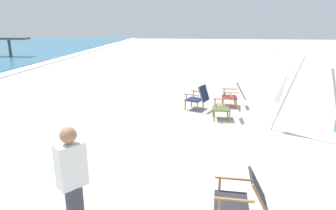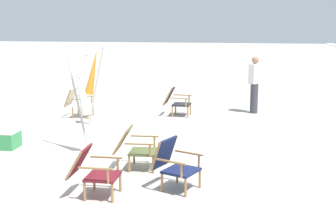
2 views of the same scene
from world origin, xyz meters
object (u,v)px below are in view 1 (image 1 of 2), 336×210
(beach_chair_mid_center, at_px, (199,97))
(beach_chair_back_left, at_px, (227,105))
(umbrella_furled_white, at_px, (284,82))
(beach_chair_front_left, at_px, (235,94))
(person_near_chairs, at_px, (73,187))
(beach_chair_back_right, at_px, (243,197))

(beach_chair_mid_center, height_order, beach_chair_back_left, beach_chair_mid_center)
(umbrella_furled_white, bearing_deg, beach_chair_front_left, 21.99)
(beach_chair_front_left, bearing_deg, umbrella_furled_white, -158.01)
(beach_chair_front_left, bearing_deg, beach_chair_mid_center, 112.79)
(umbrella_furled_white, distance_m, person_near_chairs, 5.82)
(beach_chair_mid_center, distance_m, beach_chair_back_left, 1.23)
(beach_chair_mid_center, height_order, umbrella_furled_white, umbrella_furled_white)
(beach_chair_back_right, relative_size, beach_chair_front_left, 1.01)
(beach_chair_back_right, relative_size, beach_chair_back_left, 1.01)
(beach_chair_back_right, height_order, beach_chair_front_left, beach_chair_back_right)
(person_near_chairs, bearing_deg, beach_chair_back_left, -23.46)
(person_near_chairs, bearing_deg, beach_chair_mid_center, -13.41)
(beach_chair_back_right, height_order, umbrella_furled_white, umbrella_furled_white)
(beach_chair_back_right, relative_size, umbrella_furled_white, 0.39)
(beach_chair_back_right, xyz_separation_m, beach_chair_back_left, (4.74, -0.16, -0.00))
(beach_chair_back_right, height_order, beach_chair_mid_center, beach_chair_mid_center)
(person_near_chairs, bearing_deg, umbrella_furled_white, -38.79)
(beach_chair_back_left, relative_size, beach_chair_front_left, 1.01)
(beach_chair_front_left, height_order, person_near_chairs, person_near_chairs)
(beach_chair_back_left, xyz_separation_m, beach_chair_front_left, (1.40, -0.36, 0.00))
(beach_chair_back_right, bearing_deg, beach_chair_back_left, -1.96)
(umbrella_furled_white, height_order, person_near_chairs, umbrella_furled_white)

